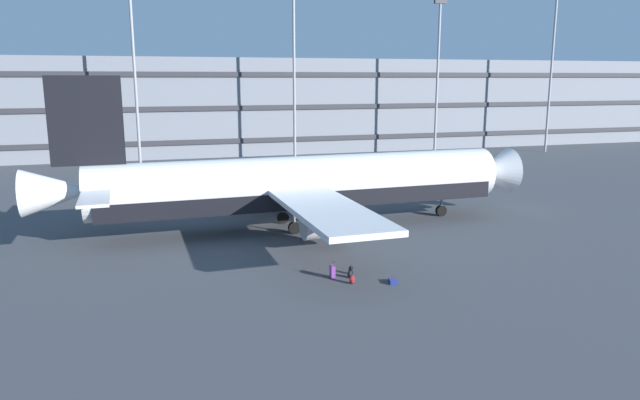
{
  "coord_description": "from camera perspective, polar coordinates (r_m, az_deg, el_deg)",
  "views": [
    {
      "loc": [
        -10.12,
        -43.43,
        11.15
      ],
      "look_at": [
        1.06,
        -5.97,
        3.0
      ],
      "focal_mm": 32.76,
      "sensor_mm": 36.0,
      "label": 1
    }
  ],
  "objects": [
    {
      "name": "backpack_upright",
      "position": [
        34.2,
        3.01,
        -6.86
      ],
      "size": [
        0.29,
        0.36,
        0.54
      ],
      "color": "black",
      "rests_on": "ground_plane"
    },
    {
      "name": "light_mast_right",
      "position": [
        86.69,
        11.44,
        12.6
      ],
      "size": [
        1.8,
        0.5,
        22.07
      ],
      "color": "gray",
      "rests_on": "ground_plane"
    },
    {
      "name": "light_mast_center_right",
      "position": [
        79.15,
        -2.56,
        14.27
      ],
      "size": [
        1.8,
        0.5,
        25.74
      ],
      "color": "gray",
      "rests_on": "ground_plane"
    },
    {
      "name": "backpack_silver",
      "position": [
        32.62,
        3.17,
        -7.79
      ],
      "size": [
        0.35,
        0.27,
        0.55
      ],
      "color": "maroon",
      "rests_on": "ground_plane"
    },
    {
      "name": "ground_plane",
      "position": [
        45.97,
        -3.4,
        -2.28
      ],
      "size": [
        600.0,
        600.0,
        0.0
      ],
      "primitive_type": "plane",
      "color": "#424449"
    },
    {
      "name": "terminal_structure",
      "position": [
        92.47,
        -10.46,
        9.04
      ],
      "size": [
        167.43,
        15.75,
        14.09
      ],
      "color": "slate",
      "rests_on": "ground_plane"
    },
    {
      "name": "suitcase_teal",
      "position": [
        32.96,
        7.14,
        -7.89
      ],
      "size": [
        0.54,
        0.73,
        0.23
      ],
      "color": "navy",
      "rests_on": "ground_plane"
    },
    {
      "name": "light_mast_center_left",
      "position": [
        76.7,
        -17.68,
        12.23
      ],
      "size": [
        1.8,
        0.5,
        21.57
      ],
      "color": "gray",
      "rests_on": "ground_plane"
    },
    {
      "name": "light_mast_far_right",
      "position": [
        97.12,
        21.76,
        12.93
      ],
      "size": [
        1.8,
        0.5,
        25.49
      ],
      "color": "gray",
      "rests_on": "ground_plane"
    },
    {
      "name": "airliner",
      "position": [
        43.93,
        -2.09,
        1.51
      ],
      "size": [
        37.6,
        30.19,
        11.36
      ],
      "color": "silver",
      "rests_on": "ground_plane"
    },
    {
      "name": "backpack_small",
      "position": [
        33.58,
        2.98,
        -7.28
      ],
      "size": [
        0.41,
        0.43,
        0.45
      ],
      "color": "black",
      "rests_on": "ground_plane"
    },
    {
      "name": "suitcase_large",
      "position": [
        33.43,
        1.23,
        -6.98
      ],
      "size": [
        0.25,
        0.48,
        0.98
      ],
      "color": "#72388C",
      "rests_on": "ground_plane"
    }
  ]
}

